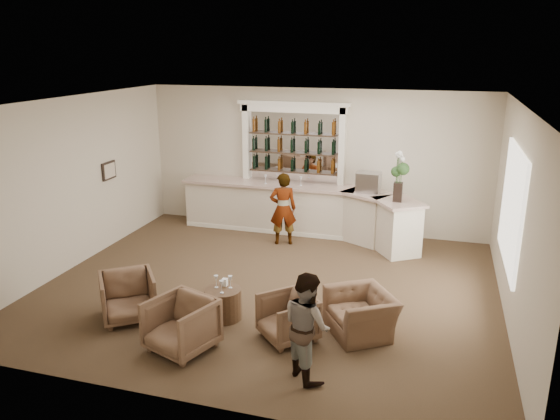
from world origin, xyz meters
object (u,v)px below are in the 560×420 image
at_px(armchair_right, 288,318).
at_px(espresso_machine, 368,182).
at_px(armchair_left, 128,297).
at_px(flower_vase, 399,173).
at_px(sommelier, 283,209).
at_px(armchair_far, 361,313).
at_px(guest, 307,326).
at_px(armchair_center, 181,325).
at_px(bar_counter, 302,210).
at_px(cocktail_table, 223,304).

height_order(armchair_right, espresso_machine, espresso_machine).
distance_m(armchair_left, flower_vase, 5.79).
distance_m(sommelier, armchair_far, 4.14).
relative_size(guest, armchair_center, 1.70).
height_order(bar_counter, guest, guest).
distance_m(cocktail_table, armchair_far, 2.19).
height_order(armchair_far, espresso_machine, espresso_machine).
bearing_deg(guest, armchair_left, 33.11).
height_order(sommelier, guest, sommelier).
bearing_deg(guest, cocktail_table, 10.90).
bearing_deg(bar_counter, guest, -74.98).
bearing_deg(armchair_left, cocktail_table, -19.43).
height_order(sommelier, espresso_machine, sommelier).
bearing_deg(cocktail_table, armchair_right, -15.86).
relative_size(sommelier, espresso_machine, 3.23).
xyz_separation_m(armchair_left, espresso_machine, (3.12, 4.73, 0.98)).
relative_size(armchair_left, armchair_far, 0.84).
xyz_separation_m(bar_counter, armchair_right, (0.99, -4.67, -0.23)).
distance_m(guest, armchair_far, 1.47).
xyz_separation_m(bar_counter, flower_vase, (2.18, -0.64, 1.15)).
height_order(guest, armchair_far, guest).
height_order(cocktail_table, sommelier, sommelier).
bearing_deg(bar_counter, espresso_machine, -2.68).
bearing_deg(armchair_left, sommelier, 34.12).
height_order(armchair_left, flower_vase, flower_vase).
distance_m(armchair_center, flower_vase, 5.57).
bearing_deg(armchair_far, sommelier, 179.15).
relative_size(bar_counter, sommelier, 3.57).
bearing_deg(espresso_machine, bar_counter, -179.24).
bearing_deg(sommelier, espresso_machine, -178.93).
bearing_deg(flower_vase, armchair_center, -118.35).
distance_m(sommelier, armchair_left, 4.31).
bearing_deg(cocktail_table, bar_counter, 87.61).
bearing_deg(guest, armchair_right, -13.49).
relative_size(sommelier, armchair_left, 1.91).
relative_size(guest, armchair_left, 1.74).
xyz_separation_m(armchair_center, flower_vase, (2.57, 4.76, 1.34)).
bearing_deg(bar_counter, sommelier, -107.59).
bearing_deg(armchair_far, armchair_center, -96.85).
bearing_deg(bar_counter, armchair_far, -64.51).
xyz_separation_m(cocktail_table, guest, (1.66, -1.17, 0.48)).
bearing_deg(cocktail_table, guest, -35.20).
distance_m(armchair_far, espresso_machine, 4.28).
bearing_deg(espresso_machine, cocktail_table, -108.13).
height_order(guest, armchair_left, guest).
relative_size(cocktail_table, espresso_machine, 1.19).
bearing_deg(flower_vase, armchair_left, -132.46).
relative_size(bar_counter, flower_vase, 5.48).
bearing_deg(armchair_far, cocktail_table, -119.90).
height_order(bar_counter, flower_vase, flower_vase).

